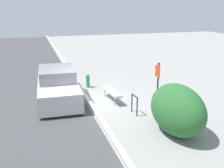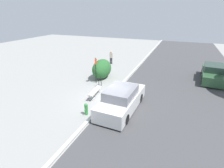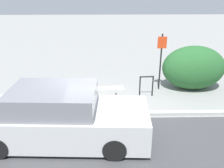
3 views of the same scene
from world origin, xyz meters
TOP-DOWN VIEW (x-y plane):
  - ground_plane at (0.00, 0.00)m, footprint 60.00×60.00m
  - curb at (0.00, 0.00)m, footprint 60.00×0.20m
  - bench at (-0.11, 1.12)m, footprint 1.83×0.51m
  - bike_rack at (1.71, 1.57)m, footprint 0.55×0.08m
  - sign_post at (2.35, 2.25)m, footprint 0.36×0.08m
  - fire_hydrant at (-2.52, 0.49)m, footprint 0.36×0.22m
  - shrub_hedge at (3.73, 2.33)m, footprint 2.55×1.61m
  - parked_car_near at (-1.10, -1.31)m, footprint 4.76×2.04m

SIDE VIEW (x-z plane):
  - ground_plane at x=0.00m, z-range 0.00..0.00m
  - curb at x=0.00m, z-range 0.00..0.13m
  - fire_hydrant at x=-2.52m, z-range 0.03..0.79m
  - bench at x=-0.11m, z-range 0.19..0.71m
  - bike_rack at x=1.71m, z-range 0.09..0.91m
  - parked_car_near at x=-1.10m, z-range -0.08..1.46m
  - shrub_hedge at x=3.73m, z-range 0.00..1.80m
  - sign_post at x=2.35m, z-range 0.23..2.53m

